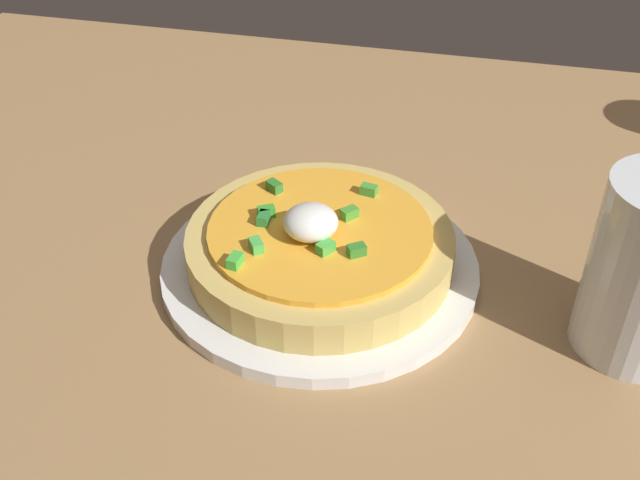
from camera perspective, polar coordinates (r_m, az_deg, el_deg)
The scene contains 3 objects.
dining_table at distance 63.64cm, azimuth 7.12°, elevation -0.68°, with size 124.31×75.09×3.11cm, color #9E774B.
plate at distance 58.06cm, azimuth -0.00°, elevation -1.99°, with size 24.37×24.37×1.05cm, color white.
pizza at distance 56.71cm, azimuth -0.03°, elevation -0.32°, with size 20.27×20.27×5.50cm.
Camera 1 is at (4.08, -50.40, 40.21)cm, focal length 42.12 mm.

